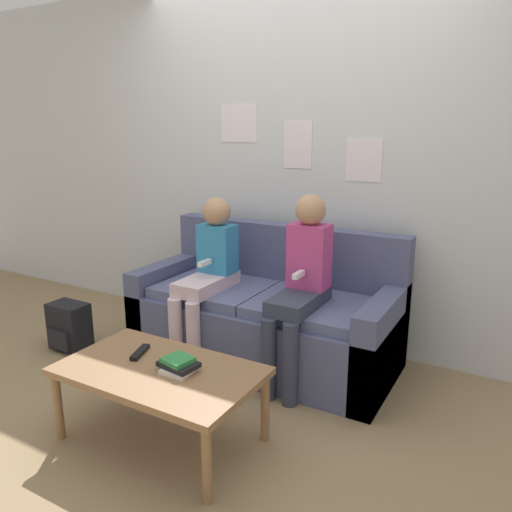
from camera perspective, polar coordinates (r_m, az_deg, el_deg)
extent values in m
plane|color=#937A56|center=(3.15, -3.48, -15.07)|extent=(10.00, 10.00, 0.00)
cube|color=silver|center=(3.62, 4.97, 10.48)|extent=(8.00, 0.06, 2.60)
cube|color=silver|center=(3.81, -1.97, 14.92)|extent=(0.31, 0.00, 0.27)
cube|color=silver|center=(3.58, 4.79, 12.56)|extent=(0.21, 0.00, 0.33)
cube|color=silver|center=(3.41, 12.24, 10.67)|extent=(0.24, 0.00, 0.28)
cube|color=#4C5175|center=(3.42, 0.84, -8.53)|extent=(1.75, 0.79, 0.43)
cube|color=#4C5175|center=(3.54, 3.39, -0.06)|extent=(1.75, 0.14, 0.46)
cube|color=#4C5175|center=(3.81, -9.86, -4.94)|extent=(0.14, 0.79, 0.59)
cube|color=#4C5175|center=(3.11, 14.15, -9.81)|extent=(0.14, 0.79, 0.59)
cube|color=slate|center=(3.48, -4.68, -3.74)|extent=(0.72, 0.63, 0.07)
cube|color=slate|center=(3.15, 6.37, -5.79)|extent=(0.72, 0.63, 0.07)
cube|color=#8E6642|center=(2.58, -10.97, -12.82)|extent=(1.00, 0.59, 0.04)
cylinder|color=#8E6642|center=(2.82, -21.68, -15.69)|extent=(0.04, 0.04, 0.36)
cylinder|color=#8E6642|center=(2.27, -5.65, -22.73)|extent=(0.04, 0.04, 0.36)
cylinder|color=#8E6642|center=(3.12, -14.27, -12.07)|extent=(0.04, 0.04, 0.36)
cylinder|color=#8E6642|center=(2.63, 1.05, -16.94)|extent=(0.04, 0.04, 0.36)
cylinder|color=silver|center=(3.29, -9.12, -8.97)|extent=(0.09, 0.09, 0.50)
cylinder|color=silver|center=(3.21, -7.15, -9.51)|extent=(0.09, 0.09, 0.50)
cube|color=silver|center=(3.34, -5.67, -3.11)|extent=(0.23, 0.49, 0.09)
cube|color=teal|center=(3.39, -4.43, 0.86)|extent=(0.24, 0.16, 0.33)
sphere|color=tan|center=(3.34, -4.52, 5.09)|extent=(0.19, 0.19, 0.19)
cube|color=white|center=(3.29, -5.87, -0.79)|extent=(0.03, 0.12, 0.03)
cylinder|color=#33384C|center=(2.95, 1.43, -11.69)|extent=(0.09, 0.09, 0.50)
cylinder|color=#33384C|center=(2.89, 3.93, -12.28)|extent=(0.09, 0.09, 0.50)
cube|color=#33384C|center=(3.02, 4.93, -5.05)|extent=(0.23, 0.49, 0.09)
cube|color=#B73D7F|center=(3.06, 6.10, -0.01)|extent=(0.24, 0.16, 0.40)
sphere|color=tan|center=(3.01, 6.25, 5.27)|extent=(0.19, 0.19, 0.19)
cube|color=white|center=(2.95, 4.89, -2.13)|extent=(0.03, 0.12, 0.03)
cube|color=black|center=(2.73, -13.12, -10.67)|extent=(0.09, 0.17, 0.02)
cube|color=silver|center=(2.52, -8.69, -12.68)|extent=(0.15, 0.16, 0.02)
cube|color=black|center=(2.52, -8.84, -12.14)|extent=(0.20, 0.15, 0.02)
cube|color=#2D8442|center=(2.51, -8.93, -11.64)|extent=(0.16, 0.15, 0.02)
cube|color=black|center=(3.85, -20.53, -7.50)|extent=(0.28, 0.18, 0.34)
cube|color=black|center=(3.82, -21.65, -8.91)|extent=(0.19, 0.03, 0.13)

